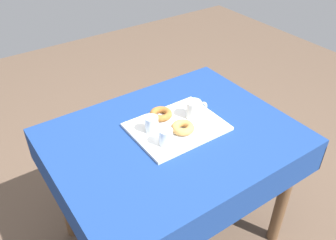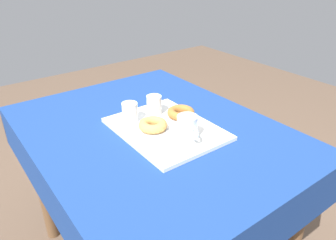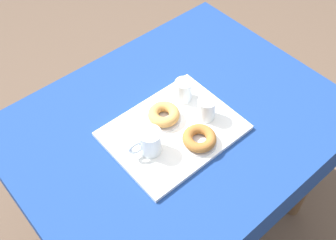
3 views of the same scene
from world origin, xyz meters
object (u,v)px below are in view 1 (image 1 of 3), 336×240
object	(u,v)px
dining_table	(173,151)
tea_mug_left	(194,110)
water_glass_near	(152,125)
water_glass_far	(166,138)
sugar_donut_left	(161,114)
sugar_donut_right	(183,128)
serving_tray	(177,127)
donut_plate_left	(161,117)
donut_plate_right	(183,131)

from	to	relation	value
dining_table	tea_mug_left	size ratio (longest dim) A/B	10.12
water_glass_near	water_glass_far	distance (m)	0.11
sugar_donut_left	sugar_donut_right	world-z (taller)	sugar_donut_right
water_glass_near	sugar_donut_left	bearing A→B (deg)	34.78
dining_table	tea_mug_left	xyz separation A→B (m)	(0.16, 0.05, 0.16)
serving_tray	water_glass_near	bearing A→B (deg)	166.14
donut_plate_left	sugar_donut_left	size ratio (longest dim) A/B	1.05
water_glass_near	water_glass_far	size ratio (longest dim) A/B	1.00
dining_table	sugar_donut_right	world-z (taller)	sugar_donut_right
donut_plate_left	sugar_donut_right	bearing A→B (deg)	-81.77
serving_tray	water_glass_far	bearing A→B (deg)	-144.88
tea_mug_left	water_glass_near	xyz separation A→B (m)	(-0.23, 0.02, -0.01)
sugar_donut_left	donut_plate_left	bearing A→B (deg)	0.00
dining_table	donut_plate_left	size ratio (longest dim) A/B	9.76
tea_mug_left	sugar_donut_left	world-z (taller)	tea_mug_left
serving_tray	sugar_donut_left	distance (m)	0.10
sugar_donut_left	water_glass_near	bearing A→B (deg)	-145.22
water_glass_far	sugar_donut_right	distance (m)	0.12
dining_table	water_glass_far	world-z (taller)	water_glass_far
serving_tray	sugar_donut_right	distance (m)	0.06
donut_plate_left	sugar_donut_right	world-z (taller)	sugar_donut_right
water_glass_far	donut_plate_right	xyz separation A→B (m)	(0.12, 0.03, -0.03)
dining_table	sugar_donut_left	xyz separation A→B (m)	(0.02, 0.13, 0.14)
water_glass_far	donut_plate_right	distance (m)	0.12
water_glass_far	water_glass_near	bearing A→B (deg)	90.30
dining_table	sugar_donut_right	distance (m)	0.15
sugar_donut_right	sugar_donut_left	bearing A→B (deg)	98.23
dining_table	serving_tray	xyz separation A→B (m)	(0.04, 0.03, 0.11)
water_glass_far	donut_plate_right	world-z (taller)	water_glass_far
tea_mug_left	water_glass_far	distance (m)	0.25
dining_table	serving_tray	size ratio (longest dim) A/B	2.64
donut_plate_left	dining_table	bearing A→B (deg)	-97.30
sugar_donut_right	water_glass_near	bearing A→B (deg)	143.70
serving_tray	donut_plate_left	world-z (taller)	donut_plate_left
serving_tray	water_glass_near	world-z (taller)	water_glass_near
water_glass_near	water_glass_far	xyz separation A→B (m)	(0.00, -0.11, 0.00)
tea_mug_left	sugar_donut_right	bearing A→B (deg)	-149.76
sugar_donut_left	donut_plate_right	world-z (taller)	sugar_donut_left
serving_tray	water_glass_near	xyz separation A→B (m)	(-0.12, 0.03, 0.04)
donut_plate_left	serving_tray	bearing A→B (deg)	-74.00
dining_table	tea_mug_left	bearing A→B (deg)	16.25
tea_mug_left	donut_plate_left	world-z (taller)	tea_mug_left
water_glass_near	sugar_donut_right	size ratio (longest dim) A/B	0.74
water_glass_near	sugar_donut_left	world-z (taller)	water_glass_near
serving_tray	sugar_donut_left	bearing A→B (deg)	106.00
water_glass_far	donut_plate_left	distance (m)	0.21
water_glass_near	dining_table	bearing A→B (deg)	-38.52
water_glass_far	donut_plate_right	bearing A→B (deg)	14.52
dining_table	donut_plate_left	distance (m)	0.18
tea_mug_left	donut_plate_right	distance (m)	0.14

